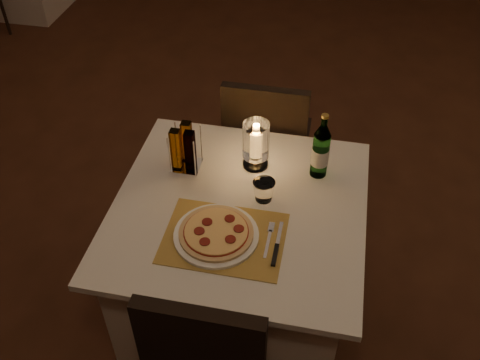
% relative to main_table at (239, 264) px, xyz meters
% --- Properties ---
extents(floor, '(8.00, 10.00, 0.02)m').
position_rel_main_table_xyz_m(floor, '(0.22, 0.75, -0.38)').
color(floor, '#462416').
rests_on(floor, ground).
extents(main_table, '(1.00, 1.00, 0.74)m').
position_rel_main_table_xyz_m(main_table, '(0.00, 0.00, 0.00)').
color(main_table, silver).
rests_on(main_table, ground).
extents(chair_far, '(0.42, 0.42, 0.90)m').
position_rel_main_table_xyz_m(chair_far, '(-0.00, 0.71, 0.18)').
color(chair_far, black).
rests_on(chair_far, ground).
extents(placemat, '(0.45, 0.34, 0.00)m').
position_rel_main_table_xyz_m(placemat, '(-0.02, -0.18, 0.37)').
color(placemat, '#AE883C').
rests_on(placemat, main_table).
extents(plate, '(0.32, 0.32, 0.01)m').
position_rel_main_table_xyz_m(plate, '(-0.05, -0.18, 0.38)').
color(plate, white).
rests_on(plate, placemat).
extents(pizza, '(0.28, 0.28, 0.02)m').
position_rel_main_table_xyz_m(pizza, '(-0.05, -0.18, 0.39)').
color(pizza, '#D8B77F').
rests_on(pizza, plate).
extents(fork, '(0.02, 0.18, 0.00)m').
position_rel_main_table_xyz_m(fork, '(0.14, -0.15, 0.37)').
color(fork, silver).
rests_on(fork, placemat).
extents(knife, '(0.02, 0.22, 0.01)m').
position_rel_main_table_xyz_m(knife, '(0.18, -0.21, 0.37)').
color(knife, black).
rests_on(knife, placemat).
extents(tumbler, '(0.09, 0.09, 0.09)m').
position_rel_main_table_xyz_m(tumbler, '(0.09, 0.06, 0.41)').
color(tumbler, white).
rests_on(tumbler, main_table).
extents(water_bottle, '(0.07, 0.07, 0.30)m').
position_rel_main_table_xyz_m(water_bottle, '(0.29, 0.25, 0.49)').
color(water_bottle, '#559952').
rests_on(water_bottle, main_table).
extents(hurricane_candle, '(0.11, 0.11, 0.22)m').
position_rel_main_table_xyz_m(hurricane_candle, '(0.02, 0.26, 0.49)').
color(hurricane_candle, white).
rests_on(hurricane_candle, main_table).
extents(cruet_caddy, '(0.12, 0.12, 0.21)m').
position_rel_main_table_xyz_m(cruet_caddy, '(-0.27, 0.18, 0.46)').
color(cruet_caddy, white).
rests_on(cruet_caddy, main_table).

